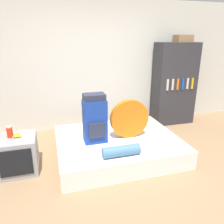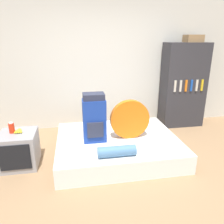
{
  "view_description": "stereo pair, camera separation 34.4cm",
  "coord_description": "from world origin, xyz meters",
  "views": [
    {
      "loc": [
        -0.93,
        -2.44,
        1.85
      ],
      "look_at": [
        -0.02,
        0.69,
        0.75
      ],
      "focal_mm": 35.0,
      "sensor_mm": 36.0,
      "label": 1
    },
    {
      "loc": [
        -0.59,
        -2.52,
        1.85
      ],
      "look_at": [
        -0.02,
        0.69,
        0.75
      ],
      "focal_mm": 35.0,
      "sensor_mm": 36.0,
      "label": 2
    }
  ],
  "objects": [
    {
      "name": "tent_bag",
      "position": [
        0.26,
        0.67,
        0.61
      ],
      "size": [
        0.64,
        0.1,
        0.64
      ],
      "color": "orange",
      "rests_on": "bed"
    },
    {
      "name": "bed",
      "position": [
        0.07,
        0.69,
        0.15
      ],
      "size": [
        1.95,
        1.59,
        0.3
      ],
      "color": "white",
      "rests_on": "ground_plane"
    },
    {
      "name": "ground_plane",
      "position": [
        0.0,
        0.0,
        0.0
      ],
      "size": [
        16.0,
        16.0,
        0.0
      ],
      "primitive_type": "plane",
      "color": "#997551"
    },
    {
      "name": "wall_back",
      "position": [
        0.0,
        2.06,
        1.3
      ],
      "size": [
        8.0,
        0.05,
        2.6
      ],
      "color": "silver",
      "rests_on": "ground_plane"
    },
    {
      "name": "sleeping_roll",
      "position": [
        -0.06,
        0.1,
        0.37
      ],
      "size": [
        0.53,
        0.15,
        0.15
      ],
      "color": "teal",
      "rests_on": "bed"
    },
    {
      "name": "television",
      "position": [
        -1.46,
        0.6,
        0.26
      ],
      "size": [
        0.53,
        0.54,
        0.53
      ],
      "color": "#939399",
      "rests_on": "ground_plane"
    },
    {
      "name": "banana_bunch",
      "position": [
        -1.44,
        0.66,
        0.54
      ],
      "size": [
        0.14,
        0.18,
        0.03
      ],
      "color": "yellow",
      "rests_on": "television"
    },
    {
      "name": "canister",
      "position": [
        -1.53,
        0.65,
        0.6
      ],
      "size": [
        0.08,
        0.08,
        0.16
      ],
      "color": "red",
      "rests_on": "television"
    },
    {
      "name": "cardboard_box",
      "position": [
        1.84,
        1.78,
        1.84
      ],
      "size": [
        0.35,
        0.26,
        0.15
      ],
      "color": "#99754C",
      "rests_on": "bookshelf"
    },
    {
      "name": "bookshelf",
      "position": [
        1.72,
        1.76,
        0.89
      ],
      "size": [
        0.89,
        0.46,
        1.77
      ],
      "color": "#2D2D33",
      "rests_on": "ground_plane"
    },
    {
      "name": "backpack",
      "position": [
        -0.31,
        0.66,
        0.67
      ],
      "size": [
        0.35,
        0.28,
        0.77
      ],
      "color": "navy",
      "rests_on": "bed"
    }
  ]
}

